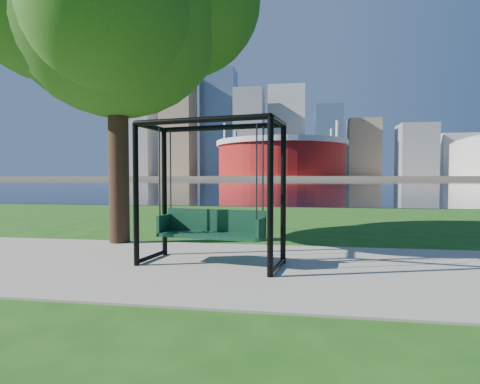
# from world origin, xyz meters

# --- Properties ---
(ground) EXTENTS (900.00, 900.00, 0.00)m
(ground) POSITION_xyz_m (0.00, 0.00, 0.00)
(ground) COLOR #1E5114
(ground) RESTS_ON ground
(path) EXTENTS (120.00, 4.00, 0.03)m
(path) POSITION_xyz_m (0.00, -0.50, 0.01)
(path) COLOR #9E937F
(path) RESTS_ON ground
(river) EXTENTS (900.00, 180.00, 0.02)m
(river) POSITION_xyz_m (0.00, 102.00, 0.01)
(river) COLOR black
(river) RESTS_ON ground
(far_bank) EXTENTS (900.00, 228.00, 2.00)m
(far_bank) POSITION_xyz_m (0.00, 306.00, 1.00)
(far_bank) COLOR #937F60
(far_bank) RESTS_ON ground
(stadium) EXTENTS (83.00, 83.00, 32.00)m
(stadium) POSITION_xyz_m (-10.00, 235.00, 14.23)
(stadium) COLOR maroon
(stadium) RESTS_ON far_bank
(skyline) EXTENTS (392.00, 66.00, 96.50)m
(skyline) POSITION_xyz_m (-4.27, 319.39, 35.89)
(skyline) COLOR gray
(skyline) RESTS_ON far_bank
(swing) EXTENTS (2.49, 1.39, 2.41)m
(swing) POSITION_xyz_m (-0.36, -0.41, 1.17)
(swing) COLOR black
(swing) RESTS_ON ground
(park_tree) EXTENTS (6.23, 5.63, 7.74)m
(park_tree) POSITION_xyz_m (-2.94, 1.38, 5.38)
(park_tree) COLOR black
(park_tree) RESTS_ON ground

